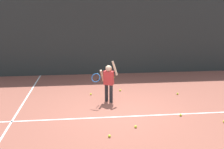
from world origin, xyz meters
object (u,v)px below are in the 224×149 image
tennis_ball_3 (224,122)px  tennis_player (108,80)px  tennis_ball_1 (181,115)px  tennis_ball_4 (136,127)px  tennis_ball_5 (120,90)px  tennis_ball_6 (109,136)px  tennis_ball_7 (114,77)px  tennis_ball_2 (178,94)px  tennis_ball_0 (91,94)px

tennis_ball_3 → tennis_player: bearing=147.4°
tennis_ball_1 → tennis_ball_4: 1.51m
tennis_ball_1 → tennis_ball_5: same height
tennis_ball_6 → tennis_ball_3: bearing=8.5°
tennis_player → tennis_ball_7: (0.50, 2.79, -0.69)m
tennis_ball_4 → tennis_ball_5: same height
tennis_ball_2 → tennis_ball_4: (-1.95, -2.36, 0.00)m
tennis_ball_3 → tennis_ball_7: same height
tennis_ball_0 → tennis_ball_2: size_ratio=1.00×
tennis_ball_3 → tennis_ball_7: bearing=117.4°
tennis_ball_6 → tennis_ball_7: size_ratio=1.00×
tennis_ball_6 → tennis_ball_2: bearing=46.1°
tennis_ball_1 → tennis_ball_7: 4.37m
tennis_ball_4 → tennis_ball_7: 4.71m
tennis_ball_0 → tennis_ball_7: bearing=63.2°
tennis_player → tennis_ball_6: (-0.19, -2.33, -0.69)m
tennis_ball_2 → tennis_ball_4: same height
tennis_ball_1 → tennis_ball_7: bearing=109.0°
tennis_ball_0 → tennis_ball_6: same height
tennis_ball_3 → tennis_ball_5: size_ratio=1.00×
tennis_ball_6 → tennis_ball_0: bearing=96.7°
tennis_ball_3 → tennis_ball_4: 2.40m
tennis_player → tennis_ball_3: bearing=-7.5°
tennis_ball_5 → tennis_ball_2: bearing=-16.7°
tennis_ball_0 → tennis_ball_4: bearing=-68.0°
tennis_ball_1 → tennis_ball_6: 2.33m
tennis_player → tennis_ball_4: (0.52, -1.92, -0.69)m
tennis_ball_1 → tennis_ball_2: size_ratio=1.00×
tennis_ball_0 → tennis_ball_4: 2.84m
tennis_ball_1 → tennis_ball_3: 1.13m
tennis_ball_2 → tennis_ball_7: (-1.97, 2.35, 0.00)m
tennis_ball_3 → tennis_ball_5: same height
tennis_player → tennis_ball_6: bearing=-69.4°
tennis_ball_0 → tennis_ball_2: bearing=-5.3°
tennis_ball_3 → tennis_ball_0: bearing=143.2°
tennis_ball_3 → tennis_ball_6: 3.14m
tennis_ball_0 → tennis_ball_7: 2.32m
tennis_ball_1 → tennis_ball_2: 1.86m
tennis_ball_0 → tennis_ball_7: (1.05, 2.07, 0.00)m
tennis_ball_1 → tennis_ball_2: same height
tennis_ball_5 → tennis_ball_7: 1.77m
tennis_ball_2 → tennis_ball_5: 2.03m
tennis_player → tennis_ball_0: size_ratio=20.46×
tennis_ball_4 → tennis_ball_1: bearing=22.4°
tennis_ball_0 → tennis_ball_7: same height
tennis_ball_5 → tennis_ball_6: bearing=-102.1°
tennis_player → tennis_ball_1: size_ratio=20.46×
tennis_ball_2 → tennis_ball_3: 2.35m
tennis_ball_5 → tennis_ball_6: same height
tennis_ball_3 → tennis_ball_4: (-2.40, -0.05, 0.00)m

